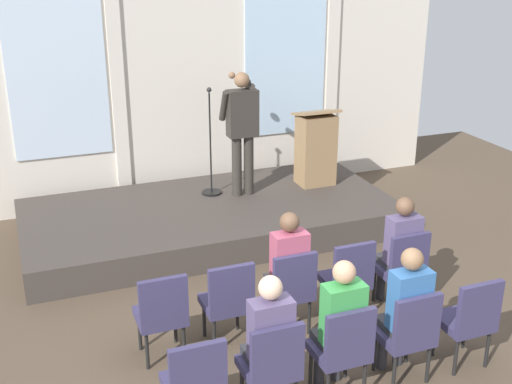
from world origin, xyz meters
The scene contains 21 objects.
ground_plane centered at (0.00, 0.00, 0.00)m, with size 13.18×13.18×0.00m, color brown.
rear_partition centered at (0.03, 5.06, 2.21)m, with size 8.70×0.14×4.41m.
stage_platform centered at (0.00, 3.56, 0.20)m, with size 5.06×2.41×0.39m, color #3F3833.
speaker centered at (0.57, 3.81, 1.42)m, with size 0.52×0.69×1.76m.
mic_stand centered at (0.16, 3.99, 0.73)m, with size 0.28×0.28×1.56m.
lectern centered at (1.74, 3.84, 0.95)m, with size 0.60×0.48×1.16m.
chair_r0_c0 centered at (-1.33, 0.82, 0.53)m, with size 0.46×0.44×0.94m.
chair_r0_c1 centered at (-0.66, 0.82, 0.53)m, with size 0.46×0.44×0.94m.
chair_r0_c2 centered at (0.00, 0.82, 0.53)m, with size 0.46×0.44×0.94m.
audience_r0_c2 centered at (0.00, 0.90, 0.74)m, with size 0.36×0.39×1.33m.
chair_r0_c3 centered at (0.66, 0.82, 0.53)m, with size 0.46×0.44×0.94m.
chair_r0_c4 centered at (1.33, 0.82, 0.53)m, with size 0.46×0.44×0.94m.
audience_r0_c4 centered at (1.33, 0.90, 0.72)m, with size 0.36×0.39×1.30m.
chair_r1_c0 centered at (-1.33, -0.31, 0.53)m, with size 0.46×0.44×0.94m.
chair_r1_c1 centered at (-0.66, -0.31, 0.53)m, with size 0.46×0.44×0.94m.
audience_r1_c1 centered at (-0.66, -0.23, 0.73)m, with size 0.36×0.39×1.32m.
chair_r1_c2 centered at (0.00, -0.31, 0.53)m, with size 0.46×0.44×0.94m.
audience_r1_c2 centered at (0.00, -0.23, 0.74)m, with size 0.36×0.39×1.33m.
chair_r1_c3 centered at (0.66, -0.31, 0.53)m, with size 0.46×0.44×0.94m.
audience_r1_c3 centered at (0.66, -0.23, 0.74)m, with size 0.36×0.39×1.33m.
chair_r1_c4 centered at (1.33, -0.31, 0.53)m, with size 0.46×0.44×0.94m.
Camera 1 is at (-2.44, -4.56, 3.81)m, focal length 46.24 mm.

